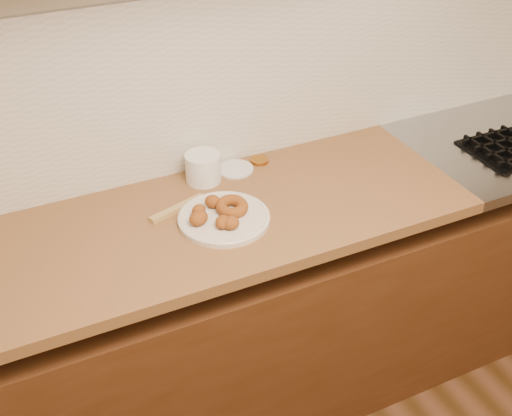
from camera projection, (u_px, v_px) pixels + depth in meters
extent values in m
cube|color=tan|center=(262.00, 29.00, 2.09)|extent=(4.00, 0.02, 2.70)
cube|color=#4A2714|center=(297.00, 306.00, 2.41)|extent=(3.60, 0.60, 0.77)
cube|color=brown|center=(110.00, 249.00, 1.90)|extent=(2.30, 0.62, 0.04)
cube|color=beige|center=(263.00, 74.00, 2.17)|extent=(3.60, 0.02, 0.60)
cube|color=black|center=(505.00, 150.00, 2.34)|extent=(0.26, 0.26, 0.01)
cube|color=black|center=(487.00, 152.00, 2.30)|extent=(0.01, 0.24, 0.02)
cube|color=black|center=(500.00, 148.00, 2.32)|extent=(0.01, 0.24, 0.02)
cube|color=black|center=(512.00, 150.00, 2.31)|extent=(0.24, 0.01, 0.02)
cube|color=black|center=(512.00, 145.00, 2.34)|extent=(0.01, 0.24, 0.02)
cube|color=black|center=(500.00, 143.00, 2.35)|extent=(0.24, 0.01, 0.02)
cube|color=black|center=(489.00, 136.00, 2.39)|extent=(0.24, 0.01, 0.02)
cylinder|color=beige|center=(224.00, 218.00, 1.98)|extent=(0.28, 0.28, 0.02)
torus|color=brown|center=(232.00, 206.00, 1.98)|extent=(0.13, 0.13, 0.05)
ellipsoid|color=brown|center=(199.00, 210.00, 1.96)|extent=(0.05, 0.05, 0.04)
ellipsoid|color=brown|center=(199.00, 218.00, 1.92)|extent=(0.07, 0.07, 0.04)
ellipsoid|color=brown|center=(223.00, 222.00, 1.91)|extent=(0.07, 0.07, 0.04)
ellipsoid|color=brown|center=(231.00, 223.00, 1.91)|extent=(0.06, 0.06, 0.04)
ellipsoid|color=brown|center=(213.00, 201.00, 2.00)|extent=(0.07, 0.07, 0.04)
cylinder|color=white|center=(203.00, 168.00, 2.14)|extent=(0.15, 0.15, 0.10)
cylinder|color=silver|center=(235.00, 169.00, 2.23)|extent=(0.15, 0.15, 0.01)
cylinder|color=#A46923|center=(259.00, 160.00, 2.27)|extent=(0.08, 0.08, 0.01)
cube|color=#A8894B|center=(178.00, 208.00, 2.02)|extent=(0.20, 0.08, 0.02)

